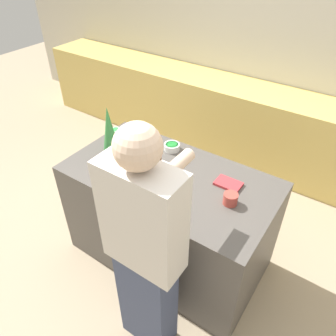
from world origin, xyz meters
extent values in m
plane|color=tan|center=(0.00, 0.00, 0.00)|extent=(12.00, 12.00, 0.00)
cube|color=beige|center=(0.00, 2.07, 1.30)|extent=(8.00, 0.05, 2.60)
cube|color=#DBBC60|center=(0.00, 1.74, 0.45)|extent=(6.00, 0.60, 0.89)
cube|color=#514C47|center=(0.00, 0.00, 0.44)|extent=(1.55, 0.84, 0.88)
cube|color=silver|center=(-0.02, -0.17, 0.89)|extent=(0.39, 0.33, 0.01)
cube|color=brown|center=(-0.02, -0.17, 0.95)|extent=(0.16, 0.15, 0.12)
cube|color=white|center=(-0.02, -0.17, 1.04)|extent=(0.18, 0.17, 0.06)
cylinder|color=brown|center=(0.02, -0.14, 1.10)|extent=(0.02, 0.02, 0.06)
cone|color=#33843D|center=(-0.55, -0.01, 1.08)|extent=(0.13, 0.13, 0.39)
cylinder|color=white|center=(-0.17, 0.28, 0.91)|extent=(0.13, 0.13, 0.05)
cylinder|color=green|center=(-0.17, 0.28, 0.93)|extent=(0.10, 0.10, 0.01)
cylinder|color=white|center=(-0.56, 0.17, 0.91)|extent=(0.11, 0.11, 0.05)
cylinder|color=red|center=(-0.56, 0.17, 0.93)|extent=(0.09, 0.09, 0.01)
cylinder|color=white|center=(-0.70, 0.22, 0.90)|extent=(0.09, 0.09, 0.04)
cylinder|color=green|center=(-0.70, 0.22, 0.92)|extent=(0.08, 0.08, 0.01)
cylinder|color=white|center=(-0.25, 0.07, 0.91)|extent=(0.09, 0.09, 0.05)
cylinder|color=red|center=(-0.25, 0.07, 0.93)|extent=(0.07, 0.07, 0.01)
cube|color=#B23338|center=(0.40, 0.14, 0.89)|extent=(0.18, 0.12, 0.02)
cylinder|color=#B24238|center=(0.49, -0.02, 0.92)|extent=(0.09, 0.09, 0.08)
cube|color=#424C6B|center=(0.27, -0.64, 0.41)|extent=(0.34, 0.19, 0.82)
cube|color=silver|center=(0.27, -0.64, 1.15)|extent=(0.45, 0.20, 0.65)
sphere|color=beige|center=(0.27, -0.64, 1.59)|extent=(0.22, 0.22, 0.22)
cylinder|color=beige|center=(0.27, -0.42, 1.29)|extent=(0.08, 0.45, 0.08)
camera|label=1|loc=(1.04, -1.53, 2.36)|focal=35.00mm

